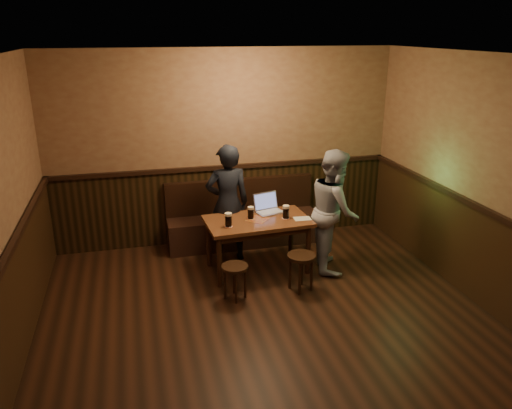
{
  "coord_description": "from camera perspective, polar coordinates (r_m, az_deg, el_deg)",
  "views": [
    {
      "loc": [
        -1.3,
        -3.96,
        3.04
      ],
      "look_at": [
        0.15,
        1.74,
        0.95
      ],
      "focal_mm": 35.0,
      "sensor_mm": 36.0,
      "label": 1
    }
  ],
  "objects": [
    {
      "name": "pint_right",
      "position": [
        6.44,
        3.44,
        -0.85
      ],
      "size": [
        0.11,
        0.11,
        0.18
      ],
      "color": "#A73414",
      "rests_on": "pub_table"
    },
    {
      "name": "bench",
      "position": [
        7.39,
        -1.57,
        -2.15
      ],
      "size": [
        2.2,
        0.5,
        0.95
      ],
      "color": "black",
      "rests_on": "ground"
    },
    {
      "name": "stool_right",
      "position": [
        6.09,
        5.19,
        -6.55
      ],
      "size": [
        0.46,
        0.46,
        0.47
      ],
      "rotation": [
        0.0,
        0.0,
        -0.43
      ],
      "color": "black",
      "rests_on": "ground"
    },
    {
      "name": "laptop",
      "position": [
        6.67,
        1.37,
        -0.31
      ],
      "size": [
        0.41,
        0.36,
        0.25
      ],
      "rotation": [
        0.0,
        0.0,
        0.25
      ],
      "color": "silver",
      "rests_on": "pub_table"
    },
    {
      "name": "room",
      "position": [
        4.74,
        2.79,
        -3.33
      ],
      "size": [
        5.04,
        6.04,
        2.84
      ],
      "color": "black",
      "rests_on": "ground"
    },
    {
      "name": "pint_left",
      "position": [
        6.18,
        -3.17,
        -1.75
      ],
      "size": [
        0.12,
        0.12,
        0.18
      ],
      "color": "#A73414",
      "rests_on": "pub_table"
    },
    {
      "name": "stool_left",
      "position": [
        5.89,
        -2.42,
        -7.75
      ],
      "size": [
        0.35,
        0.35,
        0.43
      ],
      "rotation": [
        0.0,
        0.0,
        -0.12
      ],
      "color": "black",
      "rests_on": "ground"
    },
    {
      "name": "menu",
      "position": [
        6.48,
        5.31,
        -1.61
      ],
      "size": [
        0.23,
        0.16,
        0.0
      ],
      "primitive_type": "cube",
      "rotation": [
        0.0,
        0.0,
        -0.07
      ],
      "color": "silver",
      "rests_on": "pub_table"
    },
    {
      "name": "person_suit",
      "position": [
        6.71,
        -3.26,
        0.11
      ],
      "size": [
        0.6,
        0.4,
        1.63
      ],
      "primitive_type": "imported",
      "rotation": [
        0.0,
        0.0,
        3.15
      ],
      "color": "black",
      "rests_on": "ground"
    },
    {
      "name": "person_grey",
      "position": [
        6.56,
        8.92,
        -0.64
      ],
      "size": [
        0.78,
        0.91,
        1.61
      ],
      "primitive_type": "imported",
      "rotation": [
        0.0,
        0.0,
        1.33
      ],
      "color": "#99999E",
      "rests_on": "ground"
    },
    {
      "name": "pub_table",
      "position": [
        6.46,
        0.19,
        -2.5
      ],
      "size": [
        1.37,
        0.84,
        0.72
      ],
      "rotation": [
        0.0,
        0.0,
        0.06
      ],
      "color": "#5B2D1A",
      "rests_on": "ground"
    },
    {
      "name": "pint_mid",
      "position": [
        6.42,
        -0.61,
        -0.95
      ],
      "size": [
        0.11,
        0.11,
        0.17
      ],
      "color": "#A73414",
      "rests_on": "pub_table"
    }
  ]
}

